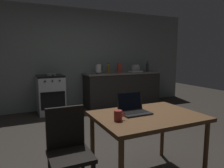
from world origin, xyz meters
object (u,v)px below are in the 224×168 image
object	(u,v)px
coffee_mug	(118,115)
chair	(68,147)
laptop	(134,109)
dish_rack	(136,70)
dining_table	(147,121)
bottle_b	(109,68)
bottle	(147,67)
frying_pan	(51,74)
electric_kettle	(99,69)
stove_oven	(51,94)
cereal_box	(120,68)

from	to	relation	value
coffee_mug	chair	bearing A→B (deg)	161.74
laptop	dish_rack	bearing A→B (deg)	68.84
dining_table	bottle_b	size ratio (longest dim) A/B	4.24
dining_table	chair	distance (m)	0.87
dining_table	dish_rack	xyz separation A→B (m)	(1.83, 3.21, 0.29)
chair	bottle	size ratio (longest dim) A/B	2.97
frying_pan	bottle	bearing A→B (deg)	-0.44
electric_kettle	frying_pan	world-z (taller)	electric_kettle
frying_pan	laptop	bearing A→B (deg)	-82.69
chair	dish_rack	world-z (taller)	dish_rack
stove_oven	dining_table	size ratio (longest dim) A/B	0.80
dining_table	coffee_mug	size ratio (longest dim) A/B	9.40
dining_table	chair	world-z (taller)	chair
dining_table	dish_rack	size ratio (longest dim) A/B	3.34
dining_table	bottle_b	bearing A→B (deg)	72.76
coffee_mug	bottle_b	xyz separation A→B (m)	(1.41, 3.35, 0.24)
cereal_box	bottle_b	size ratio (longest dim) A/B	0.97
dining_table	chair	size ratio (longest dim) A/B	1.30
dining_table	electric_kettle	world-z (taller)	electric_kettle
bottle	bottle_b	distance (m)	1.18
laptop	frying_pan	distance (m)	3.10
dining_table	electric_kettle	distance (m)	3.31
dish_rack	bottle_b	world-z (taller)	bottle_b
coffee_mug	dish_rack	world-z (taller)	dish_rack
frying_pan	coffee_mug	bearing A→B (deg)	-87.96
laptop	dish_rack	xyz separation A→B (m)	(1.94, 3.10, 0.17)
cereal_box	dish_rack	world-z (taller)	cereal_box
stove_oven	laptop	bearing A→B (deg)	-82.25
stove_oven	electric_kettle	size ratio (longest dim) A/B	3.82
frying_pan	cereal_box	distance (m)	1.84
laptop	bottle	distance (m)	3.83
chair	dish_rack	size ratio (longest dim) A/B	2.58
bottle	dish_rack	world-z (taller)	bottle
frying_pan	cereal_box	xyz separation A→B (m)	(1.83, 0.05, 0.11)
cereal_box	coffee_mug	bearing A→B (deg)	-117.56
chair	bottle_b	world-z (taller)	bottle_b
electric_kettle	laptop	bearing A→B (deg)	-104.66
stove_oven	electric_kettle	xyz separation A→B (m)	(1.23, 0.00, 0.57)
bottle	chair	bearing A→B (deg)	-134.77
dining_table	bottle	bearing A→B (deg)	55.29
laptop	bottle	xyz separation A→B (m)	(2.30, 3.05, 0.26)
chair	coffee_mug	size ratio (longest dim) A/B	7.26
laptop	dish_rack	size ratio (longest dim) A/B	0.94
electric_kettle	dining_table	bearing A→B (deg)	-102.35
dining_table	cereal_box	distance (m)	3.52
chair	electric_kettle	xyz separation A→B (m)	(1.55, 3.11, 0.52)
bottle	bottle_b	size ratio (longest dim) A/B	1.10
laptop	frying_pan	xyz separation A→B (m)	(-0.39, 3.07, 0.15)
cereal_box	bottle_b	world-z (taller)	bottle_b
cereal_box	stove_oven	bearing A→B (deg)	-179.31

